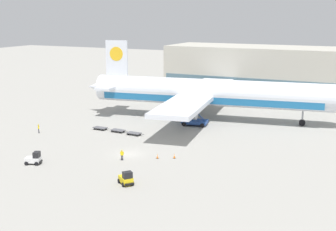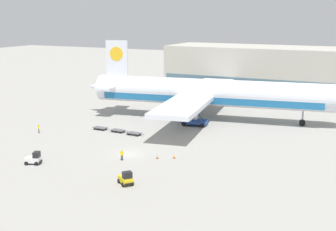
# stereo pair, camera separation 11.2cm
# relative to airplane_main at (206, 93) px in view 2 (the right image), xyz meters

# --- Properties ---
(ground_plane) EXTENTS (400.00, 400.00, 0.00)m
(ground_plane) POSITION_rel_airplane_main_xyz_m (-2.34, -29.97, -5.84)
(ground_plane) COLOR #9E9B93
(terminal_building) EXTENTS (90.00, 18.20, 14.00)m
(terminal_building) POSITION_rel_airplane_main_xyz_m (22.47, 33.38, 1.15)
(terminal_building) COLOR #BCB7A8
(terminal_building) RESTS_ON ground_plane
(airplane_main) EXTENTS (57.79, 48.66, 17.00)m
(airplane_main) POSITION_rel_airplane_main_xyz_m (0.00, 0.00, 0.00)
(airplane_main) COLOR silver
(airplane_main) RESTS_ON ground_plane
(scissor_lift_loader) EXTENTS (5.60, 4.06, 5.67)m
(scissor_lift_loader) POSITION_rel_airplane_main_xyz_m (-0.06, -6.25, -3.70)
(scissor_lift_loader) COLOR #284C99
(scissor_lift_loader) RESTS_ON ground_plane
(baggage_tug_foreground) EXTENTS (2.80, 2.65, 2.00)m
(baggage_tug_foreground) POSITION_rel_airplane_main_xyz_m (4.75, -42.38, -4.96)
(baggage_tug_foreground) COLOR yellow
(baggage_tug_foreground) RESTS_ON ground_plane
(baggage_tug_mid) EXTENTS (2.78, 2.33, 2.00)m
(baggage_tug_mid) POSITION_rel_airplane_main_xyz_m (-12.81, -40.95, -4.96)
(baggage_tug_mid) COLOR silver
(baggage_tug_mid) RESTS_ON ground_plane
(baggage_dolly_lead) EXTENTS (3.74, 1.67, 0.48)m
(baggage_dolly_lead) POSITION_rel_airplane_main_xyz_m (-15.84, -18.05, -5.45)
(baggage_dolly_lead) COLOR #56565B
(baggage_dolly_lead) RESTS_ON ground_plane
(baggage_dolly_second) EXTENTS (3.74, 1.67, 0.48)m
(baggage_dolly_second) POSITION_rel_airplane_main_xyz_m (-11.55, -18.22, -5.45)
(baggage_dolly_second) COLOR #56565B
(baggage_dolly_second) RESTS_ON ground_plane
(baggage_dolly_third) EXTENTS (3.74, 1.67, 0.48)m
(baggage_dolly_third) POSITION_rel_airplane_main_xyz_m (-7.55, -18.79, -5.45)
(baggage_dolly_third) COLOR #56565B
(baggage_dolly_third) RESTS_ON ground_plane
(ground_crew_near) EXTENTS (0.44, 0.42, 1.83)m
(ground_crew_near) POSITION_rel_airplane_main_xyz_m (-25.12, -25.67, -4.75)
(ground_crew_near) COLOR black
(ground_crew_near) RESTS_ON ground_plane
(ground_crew_far) EXTENTS (0.52, 0.36, 1.77)m
(ground_crew_far) POSITION_rel_airplane_main_xyz_m (-1.40, -33.37, -4.79)
(ground_crew_far) COLOR black
(ground_crew_far) RESTS_ON ground_plane
(traffic_cone_near) EXTENTS (0.40, 0.40, 0.73)m
(traffic_cone_near) POSITION_rel_airplane_main_xyz_m (3.24, -30.00, -5.48)
(traffic_cone_near) COLOR black
(traffic_cone_near) RESTS_ON ground_plane
(traffic_cone_far) EXTENTS (0.40, 0.40, 0.75)m
(traffic_cone_far) POSITION_rel_airplane_main_xyz_m (5.67, -28.72, -5.47)
(traffic_cone_far) COLOR black
(traffic_cone_far) RESTS_ON ground_plane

